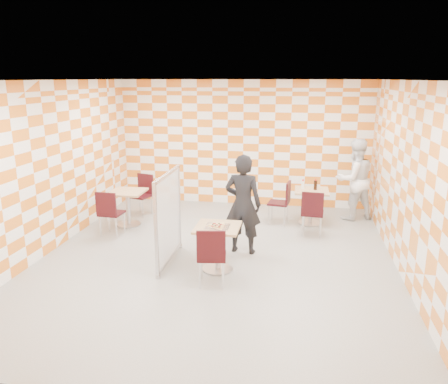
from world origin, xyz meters
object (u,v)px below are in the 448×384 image
main_table (218,240)px  second_table (311,201)px  soda_bottle (315,185)px  chair_second_front (312,210)px  empty_table (128,202)px  sport_bottle (303,184)px  man_dark (243,204)px  chair_main_front (212,253)px  chair_empty_near (109,210)px  partition (168,218)px  chair_empty_far (143,191)px  man_white (354,179)px  chair_second_side (283,199)px

main_table → second_table: bearing=59.8°
soda_bottle → chair_second_front: bearing=-94.7°
second_table → empty_table: 3.87m
sport_bottle → man_dark: bearing=-119.1°
chair_main_front → chair_second_front: size_ratio=1.00×
chair_empty_near → partition: 1.81m
second_table → empty_table: same height
chair_empty_near → sport_bottle: size_ratio=4.62×
main_table → chair_empty_far: bearing=129.8°
chair_main_front → soda_bottle: bearing=64.1°
main_table → chair_empty_near: chair_empty_near is taller
chair_main_front → partition: (-0.88, 0.78, 0.25)m
empty_table → man_dark: man_dark is taller
chair_second_front → sport_bottle: sport_bottle is taller
main_table → man_dark: size_ratio=0.42×
chair_main_front → partition: bearing=138.4°
chair_main_front → soda_bottle: soda_bottle is taller
man_white → sport_bottle: (-1.11, -0.44, -0.05)m
chair_main_front → second_table: bearing=65.0°
man_white → chair_second_side: bearing=-2.2°
man_dark → soda_bottle: 2.23m
soda_bottle → man_dark: bearing=-125.7°
soda_bottle → man_white: bearing=30.9°
man_white → sport_bottle: size_ratio=8.91×
second_table → man_white: man_white is taller
chair_second_side → chair_empty_near: bearing=-157.4°
chair_empty_far → chair_main_front: bearing=-55.6°
chair_second_side → man_dark: size_ratio=0.52×
second_table → soda_bottle: (0.07, 0.02, 0.34)m
chair_second_side → sport_bottle: size_ratio=4.62×
chair_main_front → chair_empty_near: same height
second_table → soda_bottle: bearing=16.0°
soda_bottle → chair_empty_near: bearing=-159.5°
second_table → chair_main_front: 3.56m
chair_main_front → partition: partition is taller
chair_empty_far → sport_bottle: bearing=0.6°
chair_second_front → chair_second_side: (-0.60, 0.69, 0.00)m
main_table → chair_main_front: size_ratio=0.81×
main_table → chair_empty_far: size_ratio=0.81×
second_table → empty_table: size_ratio=1.00×
second_table → sport_bottle: size_ratio=3.75×
second_table → chair_second_front: (0.01, -0.78, 0.04)m
sport_bottle → chair_second_side: bearing=-156.4°
man_dark → man_white: size_ratio=1.00×
chair_second_front → man_dark: (-1.24, -1.01, 0.34)m
main_table → chair_main_front: 0.61m
man_dark → soda_bottle: (1.30, 1.81, -0.03)m
man_dark → man_white: (2.15, 2.32, 0.00)m
chair_main_front → partition: size_ratio=0.60×
empty_table → man_dark: 2.80m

